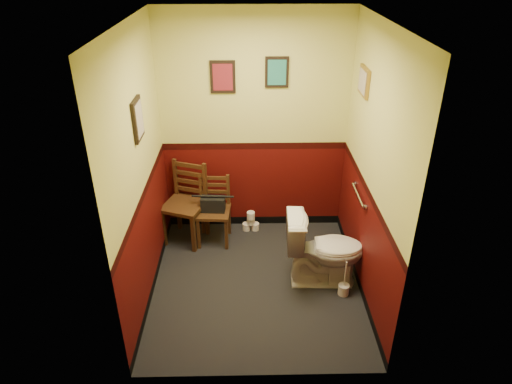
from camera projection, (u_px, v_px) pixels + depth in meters
floor at (256, 283)px, 4.97m from camera, size 2.20×2.40×0.00m
ceiling at (257, 22)px, 3.66m from camera, size 2.20×2.40×0.00m
wall_back at (254, 127)px, 5.37m from camera, size 2.20×0.00×2.70m
wall_front at (260, 247)px, 3.27m from camera, size 2.20×0.00×2.70m
wall_left at (140, 173)px, 4.30m from camera, size 0.00×2.40×2.70m
wall_right at (372, 171)px, 4.34m from camera, size 0.00×2.40×2.70m
grab_bar at (358, 195)px, 4.75m from camera, size 0.05×0.56×0.06m
framed_print_back_a at (223, 77)px, 5.05m from camera, size 0.28×0.04×0.36m
framed_print_back_b at (277, 72)px, 5.04m from camera, size 0.26×0.04×0.34m
framed_print_left at (138, 119)px, 4.14m from camera, size 0.04×0.30×0.38m
framed_print_right at (364, 81)px, 4.52m from camera, size 0.04×0.34×0.28m
toilet at (324, 250)px, 4.82m from camera, size 0.85×0.49×0.81m
toilet_brush at (344, 289)px, 4.79m from camera, size 0.12×0.12×0.42m
chair_left at (186, 203)px, 5.50m from camera, size 0.59×0.59×0.98m
chair_right at (214, 210)px, 5.51m from camera, size 0.41×0.41×0.83m
handbag at (213, 204)px, 5.43m from camera, size 0.29×0.16×0.21m
tp_stack at (251, 222)px, 5.83m from camera, size 0.21×0.13×0.28m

